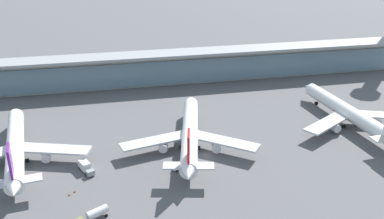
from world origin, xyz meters
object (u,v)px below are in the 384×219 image
(service_truck_near_nose_white, at_px, (176,168))
(safety_cone_charlie, at_px, (74,191))
(safety_cone_bravo, at_px, (69,195))
(service_truck_by_tail_grey, at_px, (86,167))
(airliner_left_stand, at_px, (15,148))
(airliner_centre_stand, at_px, (190,134))
(service_truck_under_wing_olive, at_px, (93,214))
(airliner_right_stand, at_px, (349,113))

(service_truck_near_nose_white, xyz_separation_m, safety_cone_charlie, (-29.91, -5.64, -0.56))
(safety_cone_bravo, bearing_deg, safety_cone_charlie, 44.46)
(service_truck_by_tail_grey, distance_m, safety_cone_charlie, 11.20)
(airliner_left_stand, distance_m, airliner_centre_stand, 55.10)
(airliner_left_stand, relative_size, service_truck_near_nose_white, 18.28)
(airliner_left_stand, bearing_deg, service_truck_near_nose_white, -18.07)
(service_truck_under_wing_olive, xyz_separation_m, safety_cone_charlie, (-5.24, 13.65, -1.39))
(service_truck_by_tail_grey, bearing_deg, service_truck_under_wing_olive, -84.83)
(airliner_centre_stand, relative_size, service_truck_near_nose_white, 18.12)
(airliner_left_stand, relative_size, service_truck_by_tail_grey, 7.80)
(airliner_centre_stand, xyz_separation_m, service_truck_under_wing_olive, (-31.75, -32.79, -3.26))
(service_truck_near_nose_white, bearing_deg, airliner_right_stand, 14.74)
(service_truck_near_nose_white, bearing_deg, airliner_centre_stand, 62.35)
(safety_cone_bravo, bearing_deg, airliner_centre_stand, 28.09)
(safety_cone_charlie, bearing_deg, service_truck_near_nose_white, 10.68)
(service_truck_under_wing_olive, distance_m, service_truck_by_tail_grey, 24.44)
(airliner_centre_stand, xyz_separation_m, safety_cone_bravo, (-38.33, -20.46, -4.65))
(airliner_right_stand, bearing_deg, service_truck_under_wing_olive, -158.14)
(airliner_left_stand, height_order, safety_cone_charlie, airliner_left_stand)
(airliner_left_stand, relative_size, safety_cone_bravo, 84.57)
(airliner_left_stand, relative_size, safety_cone_charlie, 84.57)
(airliner_left_stand, xyz_separation_m, safety_cone_bravo, (16.73, -22.61, -4.65))
(service_truck_by_tail_grey, height_order, safety_cone_charlie, service_truck_by_tail_grey)
(airliner_left_stand, xyz_separation_m, service_truck_by_tail_grey, (21.11, -10.61, -3.28))
(airliner_right_stand, relative_size, service_truck_near_nose_white, 18.31)
(airliner_centre_stand, bearing_deg, service_truck_under_wing_olive, -134.07)
(service_truck_near_nose_white, bearing_deg, safety_cone_charlie, -169.32)
(airliner_right_stand, distance_m, safety_cone_charlie, 100.84)
(airliner_right_stand, bearing_deg, safety_cone_bravo, -165.94)
(airliner_left_stand, distance_m, safety_cone_bravo, 28.51)
(service_truck_by_tail_grey, relative_size, safety_cone_bravo, 10.84)
(service_truck_by_tail_grey, bearing_deg, airliner_right_stand, 7.71)
(service_truck_near_nose_white, distance_m, service_truck_by_tail_grey, 27.36)
(service_truck_near_nose_white, distance_m, service_truck_under_wing_olive, 31.33)
(safety_cone_bravo, relative_size, safety_cone_charlie, 1.00)
(airliner_right_stand, relative_size, service_truck_by_tail_grey, 7.81)
(airliner_right_stand, xyz_separation_m, safety_cone_charlie, (-97.94, -23.54, -4.65))
(airliner_left_stand, distance_m, service_truck_near_nose_white, 50.64)
(safety_cone_bravo, bearing_deg, service_truck_near_nose_white, 12.55)
(airliner_right_stand, xyz_separation_m, service_truck_near_nose_white, (-68.03, -17.90, -4.09))
(airliner_right_stand, distance_m, service_truck_near_nose_white, 70.46)
(safety_cone_bravo, distance_m, safety_cone_charlie, 1.88)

